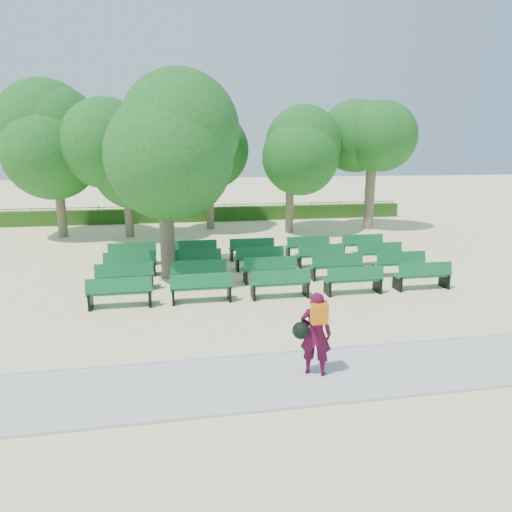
% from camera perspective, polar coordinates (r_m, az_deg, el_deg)
% --- Properties ---
extents(ground, '(120.00, 120.00, 0.00)m').
position_cam_1_polar(ground, '(16.48, -1.72, -2.99)').
color(ground, beige).
extents(paving, '(30.00, 2.20, 0.06)m').
position_cam_1_polar(paving, '(9.72, 5.10, -14.88)').
color(paving, '#B6B6B1').
rests_on(paving, ground).
extents(curb, '(30.00, 0.12, 0.10)m').
position_cam_1_polar(curb, '(10.70, 3.44, -11.96)').
color(curb, silver).
rests_on(curb, ground).
extents(hedge, '(26.00, 0.70, 0.90)m').
position_cam_1_polar(hedge, '(30.03, -5.77, 5.22)').
color(hedge, '#224C13').
rests_on(hedge, ground).
extents(fence, '(26.00, 0.10, 1.02)m').
position_cam_1_polar(fence, '(30.49, -5.81, 4.49)').
color(fence, black).
rests_on(fence, ground).
extents(tree_line, '(21.80, 6.80, 7.04)m').
position_cam_1_polar(tree_line, '(26.16, -5.02, 3.05)').
color(tree_line, '#1A5D1C').
rests_on(tree_line, ground).
extents(bench_array, '(1.93, 0.74, 1.19)m').
position_cam_1_polar(bench_array, '(16.99, 0.97, -2.14)').
color(bench_array, '#10602D').
rests_on(bench_array, ground).
extents(tree_among, '(4.79, 4.79, 6.97)m').
position_cam_1_polar(tree_among, '(16.48, -11.55, 13.63)').
color(tree_among, brown).
rests_on(tree_among, ground).
extents(person, '(0.88, 0.65, 1.76)m').
position_cam_1_polar(person, '(9.45, 7.34, -9.48)').
color(person, '#420924').
rests_on(person, ground).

